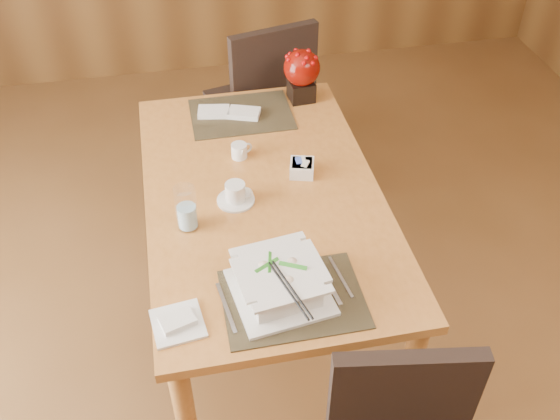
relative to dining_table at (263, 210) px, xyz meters
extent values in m
cube|color=#C17935|center=(0.00, 0.00, 0.08)|extent=(0.90, 1.50, 0.04)
cylinder|color=#C17935|center=(-0.39, 0.69, -0.30)|extent=(0.07, 0.07, 0.71)
cylinder|color=#C17935|center=(0.39, -0.69, -0.30)|extent=(0.07, 0.07, 0.71)
cylinder|color=#C17935|center=(0.39, 0.69, -0.30)|extent=(0.07, 0.07, 0.71)
cube|color=black|center=(0.00, -0.55, 0.10)|extent=(0.45, 0.33, 0.01)
cube|color=black|center=(0.00, 0.55, 0.10)|extent=(0.45, 0.33, 0.01)
cube|color=white|center=(-0.04, -0.52, 0.10)|extent=(0.34, 0.34, 0.01)
cube|color=white|center=(-0.04, -0.52, 0.16)|extent=(0.24, 0.24, 0.10)
cylinder|color=tan|center=(-0.04, -0.52, 0.16)|extent=(0.20, 0.20, 0.08)
cylinder|color=white|center=(-0.11, -0.03, 0.10)|extent=(0.14, 0.14, 0.01)
cylinder|color=white|center=(-0.11, -0.03, 0.14)|extent=(0.10, 0.10, 0.07)
cylinder|color=black|center=(-0.11, -0.03, 0.17)|extent=(0.07, 0.07, 0.01)
cylinder|color=white|center=(-0.30, -0.14, 0.19)|extent=(0.10, 0.10, 0.18)
cube|color=white|center=(0.17, 0.08, 0.12)|extent=(0.11, 0.11, 0.06)
cube|color=black|center=(0.29, 0.63, 0.14)|extent=(0.12, 0.12, 0.09)
sphere|color=maroon|center=(0.29, 0.63, 0.26)|extent=(0.17, 0.17, 0.17)
cube|color=white|center=(-0.37, -0.58, 0.10)|extent=(0.17, 0.17, 0.01)
cube|color=black|center=(0.23, -0.95, 0.05)|extent=(0.42, 0.11, 0.47)
cube|color=black|center=(0.16, 1.05, -0.19)|extent=(0.56, 0.56, 0.06)
cube|color=black|center=(0.21, 0.84, 0.10)|extent=(0.45, 0.16, 0.51)
cylinder|color=black|center=(0.30, 1.28, -0.44)|extent=(0.04, 0.04, 0.44)
cylinder|color=black|center=(0.39, 0.91, -0.44)|extent=(0.04, 0.04, 0.44)
cylinder|color=black|center=(-0.08, 1.19, -0.44)|extent=(0.04, 0.04, 0.44)
cylinder|color=black|center=(0.02, 0.82, -0.44)|extent=(0.04, 0.04, 0.44)
camera|label=1|loc=(-0.30, -1.82, 1.64)|focal=40.00mm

